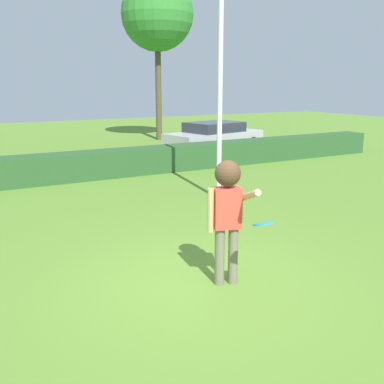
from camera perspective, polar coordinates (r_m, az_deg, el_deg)
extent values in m
plane|color=olive|center=(6.78, 1.40, -11.20)|extent=(60.00, 60.00, 0.00)
cylinder|color=#716D58|center=(6.64, 5.12, -7.86)|extent=(0.14, 0.14, 0.84)
cylinder|color=#716D58|center=(6.59, 3.44, -8.00)|extent=(0.14, 0.14, 0.84)
cube|color=#E84435|center=(6.39, 4.40, -2.00)|extent=(0.43, 0.32, 0.58)
cylinder|color=tan|center=(6.14, 7.26, -0.39)|extent=(0.27, 0.61, 0.30)
cylinder|color=tan|center=(6.34, 2.35, -2.29)|extent=(0.09, 0.09, 0.62)
sphere|color=tan|center=(6.29, 4.47, 2.05)|extent=(0.22, 0.22, 0.22)
sphere|color=#4E3321|center=(6.28, 4.48, 2.32)|extent=(0.36, 0.36, 0.36)
cylinder|color=#268CE5|center=(5.86, 8.86, -3.92)|extent=(0.27, 0.26, 0.10)
cylinder|color=silver|center=(11.14, 3.52, 13.71)|extent=(0.12, 0.12, 5.76)
cube|color=#2A5329|center=(13.94, -15.80, 2.95)|extent=(24.39, 0.90, 0.81)
cube|color=#B7B7BC|center=(19.06, 2.77, 6.67)|extent=(4.46, 2.52, 0.55)
cube|color=#2D333D|center=(19.01, 2.79, 8.09)|extent=(2.47, 1.98, 0.40)
cylinder|color=black|center=(20.72, 4.08, 6.43)|extent=(0.61, 0.22, 0.60)
cylinder|color=black|center=(19.57, 7.62, 5.93)|extent=(0.61, 0.22, 0.60)
cylinder|color=black|center=(18.77, -2.31, 5.72)|extent=(0.61, 0.22, 0.60)
cylinder|color=black|center=(17.49, 1.20, 5.15)|extent=(0.61, 0.22, 0.60)
cylinder|color=brown|center=(23.31, -4.20, 12.59)|extent=(0.29, 0.29, 4.96)
sphere|color=#338331|center=(23.53, -4.36, 21.19)|extent=(3.47, 3.47, 3.47)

